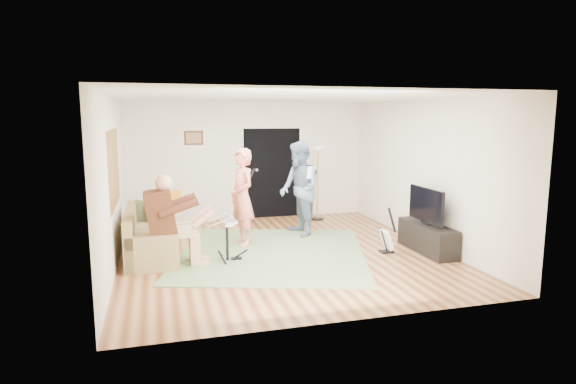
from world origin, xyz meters
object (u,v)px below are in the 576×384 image
object	(u,v)px
dining_chair	(173,218)
tv_cabinet	(427,238)
guitarist	(299,189)
guitar_spare	(387,240)
sofa	(147,241)
drum_kit	(227,242)
television	(426,205)
singer	(242,197)
torchiere_lamp	(318,170)

from	to	relation	value
dining_chair	tv_cabinet	size ratio (longest dim) A/B	0.62
guitarist	guitar_spare	size ratio (longest dim) A/B	2.36
sofa	guitar_spare	bearing A→B (deg)	-12.48
drum_kit	guitar_spare	bearing A→B (deg)	-5.18
guitar_spare	tv_cabinet	bearing A→B (deg)	-10.76
guitar_spare	guitarist	bearing A→B (deg)	125.68
television	singer	bearing A→B (deg)	156.00
singer	guitarist	xyz separation A→B (m)	(1.22, 0.38, 0.05)
dining_chair	tv_cabinet	distance (m)	5.02
drum_kit	guitarist	bearing A→B (deg)	38.96
drum_kit	tv_cabinet	size ratio (longest dim) A/B	0.53
drum_kit	torchiere_lamp	world-z (taller)	torchiere_lamp
singer	television	bearing A→B (deg)	51.01
singer	guitar_spare	distance (m)	2.73
singer	guitarist	size ratio (longest dim) A/B	0.95
sofa	television	size ratio (longest dim) A/B	1.96
singer	dining_chair	world-z (taller)	singer
guitar_spare	sofa	bearing A→B (deg)	167.52
drum_kit	guitar_spare	world-z (taller)	guitar_spare
guitar_spare	dining_chair	xyz separation A→B (m)	(-3.58, 2.47, 0.08)
singer	television	xyz separation A→B (m)	(3.02, -1.35, -0.05)
singer	sofa	bearing A→B (deg)	-94.87
guitar_spare	dining_chair	world-z (taller)	dining_chair
sofa	tv_cabinet	size ratio (longest dim) A/B	1.43
sofa	singer	bearing A→B (deg)	10.12
singer	guitarist	distance (m)	1.28
dining_chair	television	xyz separation A→B (m)	(4.24, -2.61, 0.54)
torchiere_lamp	dining_chair	world-z (taller)	torchiere_lamp
guitarist	tv_cabinet	distance (m)	2.62
sofa	tv_cabinet	xyz separation A→B (m)	(4.79, -1.04, -0.02)
sofa	torchiere_lamp	world-z (taller)	torchiere_lamp
singer	torchiere_lamp	bearing A→B (deg)	114.88
guitarist	television	distance (m)	2.49
guitarist	sofa	bearing A→B (deg)	-81.92
dining_chair	torchiere_lamp	bearing A→B (deg)	11.95
torchiere_lamp	television	bearing A→B (deg)	-72.68
singer	torchiere_lamp	size ratio (longest dim) A/B	1.06
sofa	guitarist	bearing A→B (deg)	13.10
dining_chair	singer	bearing A→B (deg)	-42.04
torchiere_lamp	sofa	bearing A→B (deg)	-151.77
sofa	dining_chair	world-z (taller)	dining_chair
torchiere_lamp	television	world-z (taller)	torchiere_lamp
guitarist	singer	bearing A→B (deg)	-77.85
guitarist	torchiere_lamp	xyz separation A→B (m)	(0.84, 1.35, 0.22)
sofa	dining_chair	xyz separation A→B (m)	(0.50, 1.57, 0.04)
drum_kit	dining_chair	xyz separation A→B (m)	(-0.79, 2.22, -0.01)
singer	guitar_spare	size ratio (longest dim) A/B	2.24
dining_chair	guitar_spare	bearing A→B (deg)	-30.70
drum_kit	dining_chair	distance (m)	2.35
guitar_spare	television	size ratio (longest dim) A/B	0.78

